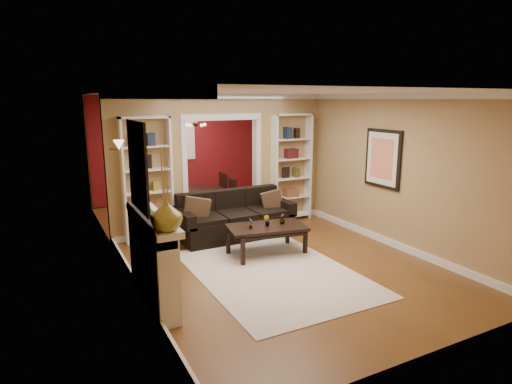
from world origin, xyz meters
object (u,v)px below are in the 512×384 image
dining_table (198,200)px  bookshelf_right (291,168)px  coffee_table (267,240)px  bookshelf_left (147,180)px  sofa (235,215)px  fireplace (154,259)px

dining_table → bookshelf_right: bearing=-135.4°
coffee_table → bookshelf_left: bearing=143.7°
coffee_table → bookshelf_left: bookshelf_left is taller
sofa → fireplace: size_ratio=1.30×
sofa → dining_table: bearing=89.5°
bookshelf_right → dining_table: size_ratio=1.58×
sofa → bookshelf_left: bearing=158.9°
sofa → fireplace: (-2.05, -1.95, 0.15)m
coffee_table → bookshelf_right: bearing=57.9°
coffee_table → bookshelf_left: 2.48m
coffee_table → bookshelf_left: (-1.59, 1.67, 0.90)m
sofa → dining_table: sofa is taller
fireplace → bookshelf_right: bearing=34.8°
bookshelf_right → fireplace: bookshelf_right is taller
coffee_table → fireplace: (-2.13, -0.86, 0.33)m
fireplace → dining_table: bearing=63.4°
coffee_table → dining_table: (-0.07, 3.27, 0.01)m
sofa → dining_table: size_ratio=1.52×
sofa → coffee_table: (0.09, -1.09, -0.19)m
bookshelf_right → dining_table: 2.42m
coffee_table → fireplace: size_ratio=0.77×
bookshelf_right → fireplace: bearing=-145.2°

